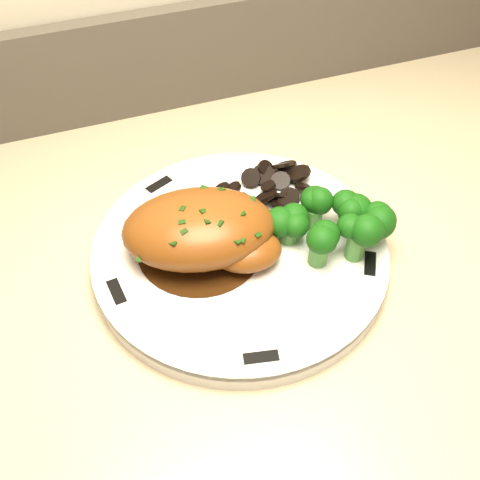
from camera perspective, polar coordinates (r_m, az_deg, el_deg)
name	(u,v)px	position (r m, az deg, el deg)	size (l,w,h in m)	color
plate	(240,254)	(0.55, 0.00, -1.34)	(0.27, 0.27, 0.02)	silver
rim_accent_0	(293,172)	(0.62, 5.09, 6.42)	(0.03, 0.01, 0.00)	black
rim_accent_1	(159,185)	(0.61, -7.69, 5.21)	(0.03, 0.01, 0.00)	black
rim_accent_2	(116,292)	(0.52, -11.63, -4.82)	(0.03, 0.01, 0.00)	black
rim_accent_3	(261,357)	(0.48, 2.01, -11.06)	(0.03, 0.01, 0.00)	black
rim_accent_4	(370,264)	(0.54, 12.23, -2.23)	(0.03, 0.01, 0.00)	black
gravy_pool	(200,248)	(0.55, -3.80, -0.78)	(0.11, 0.11, 0.00)	black
chicken_breast	(204,231)	(0.53, -3.42, 0.87)	(0.15, 0.12, 0.05)	brown
mushroom_pile	(261,196)	(0.59, 2.04, 4.20)	(0.09, 0.07, 0.02)	black
broccoli_florets	(334,225)	(0.54, 8.87, 1.43)	(0.10, 0.07, 0.04)	#4B8C3B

